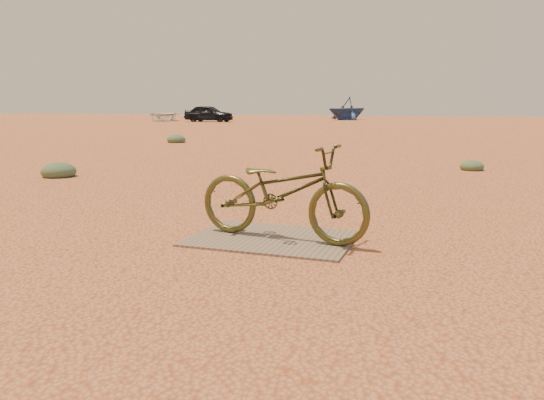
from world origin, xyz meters
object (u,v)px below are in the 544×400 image
(plywood_board, at_px, (272,238))
(boat_far_left, at_px, (347,108))
(car, at_px, (209,113))
(boat_near_left, at_px, (163,115))
(bicycle, at_px, (282,192))

(plywood_board, height_order, boat_far_left, boat_far_left)
(car, distance_m, boat_near_left, 4.75)
(plywood_board, height_order, boat_near_left, boat_near_left)
(boat_far_left, bearing_deg, plywood_board, -38.92)
(boat_near_left, distance_m, boat_far_left, 15.67)
(car, bearing_deg, boat_near_left, 77.48)
(boat_near_left, xyz_separation_m, boat_far_left, (13.74, 7.51, 0.51))
(plywood_board, distance_m, bicycle, 0.49)
(car, xyz_separation_m, boat_far_left, (9.09, 8.46, 0.35))
(car, relative_size, boat_near_left, 0.81)
(bicycle, bearing_deg, boat_far_left, 17.34)
(car, distance_m, boat_far_left, 12.42)
(plywood_board, relative_size, car, 0.42)
(plywood_board, xyz_separation_m, bicycle, (0.11, -0.01, 0.48))
(bicycle, relative_size, boat_far_left, 0.47)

